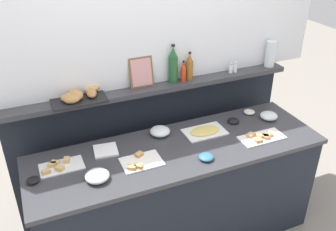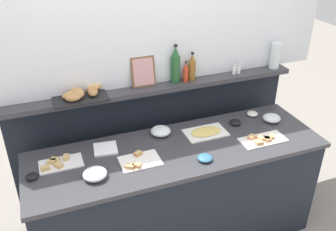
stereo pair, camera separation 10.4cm
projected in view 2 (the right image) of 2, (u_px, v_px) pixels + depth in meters
The scene contains 23 objects.
ground_plane at pixel (154, 191), 3.68m from camera, with size 12.00×12.00×0.00m, color gray.
buffet_counter at pixel (177, 195), 2.97m from camera, with size 2.23×0.70×0.90m.
back_ledge_unit at pixel (156, 141), 3.30m from camera, with size 2.41×0.22×1.22m.
sandwich_platter_rear at pixel (59, 163), 2.57m from camera, with size 0.30×0.17×0.04m.
sandwich_platter_side at pixel (263, 139), 2.84m from camera, with size 0.36×0.17×0.04m.
sandwich_platter_front at pixel (139, 161), 2.59m from camera, with size 0.28×0.20×0.04m.
cold_cuts_platter at pixel (206, 132), 2.93m from camera, with size 0.33×0.21×0.02m.
glass_bowl_large at pixel (272, 118), 3.09m from camera, with size 0.15×0.15×0.06m.
glass_bowl_medium at pixel (161, 131), 2.90m from camera, with size 0.16×0.16×0.06m.
glass_bowl_small at pixel (95, 174), 2.43m from camera, with size 0.16×0.16×0.06m.
condiment_bowl_cream at pixel (235, 122), 3.05m from camera, with size 0.10×0.10×0.03m, color black.
condiment_bowl_dark at pixel (32, 176), 2.44m from camera, with size 0.08×0.08×0.03m, color black.
condiment_bowl_red at pixel (205, 158), 2.61m from camera, with size 0.11×0.11×0.04m, color teal.
condiment_bowl_teal at pixel (252, 114), 3.18m from camera, with size 0.10×0.10×0.03m, color silver.
napkin_stack at pixel (105, 149), 2.73m from camera, with size 0.17×0.17×0.02m, color white.
wine_bottle_green at pixel (175, 65), 2.96m from camera, with size 0.08×0.08×0.32m.
vinegar_bottle_amber at pixel (192, 68), 3.02m from camera, with size 0.06×0.06×0.24m.
hot_sauce_bottle at pixel (186, 73), 3.00m from camera, with size 0.04×0.04×0.18m.
salt_shaker at pixel (234, 69), 3.15m from camera, with size 0.03×0.03×0.09m.
pepper_shaker at pixel (239, 69), 3.17m from camera, with size 0.03×0.03×0.09m.
bread_basket at pixel (81, 94), 2.76m from camera, with size 0.42×0.27×0.08m.
framed_picture at pixel (143, 72), 2.90m from camera, with size 0.19×0.06×0.24m.
water_carafe at pixel (275, 55), 3.24m from camera, with size 0.09×0.09×0.23m, color silver.
Camera 2 is at (-0.87, -2.11, 2.46)m, focal length 39.53 mm.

